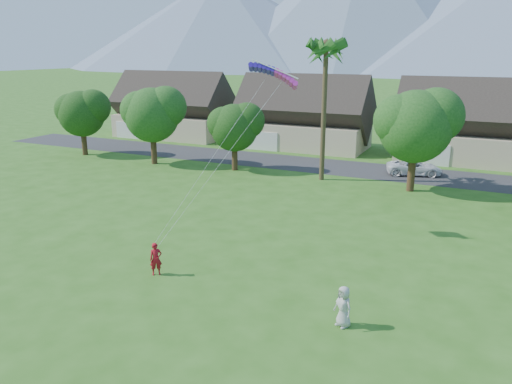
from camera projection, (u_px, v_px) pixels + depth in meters
The scene contains 10 objects.
ground at pixel (152, 342), 20.36m from camera, with size 500.00×500.00×0.00m, color #2D6019.
street at pixel (357, 169), 49.98m from camera, with size 90.00×7.00×0.01m, color #2D2D30.
kite_flyer at pixel (156, 259), 26.26m from camera, with size 0.65×0.42×1.77m, color maroon.
watcher at pixel (343, 307), 21.30m from camera, with size 0.91×0.59×1.85m, color #B0B0AC.
parked_car at pixel (414, 167), 47.56m from camera, with size 2.37×5.14×1.43m, color white.
mountain_ridge at pixel (501, 12), 234.63m from camera, with size 540.00×240.00×70.00m.
houses_row at pixel (383, 124), 56.67m from camera, with size 72.75×8.19×8.86m.
tree_row at pixel (331, 128), 43.81m from camera, with size 62.27×6.67×8.45m.
fan_palm at pixel (326, 46), 42.77m from camera, with size 3.00×3.00×13.80m.
parafoil_kite at pixel (275, 72), 30.23m from camera, with size 3.35×1.39×0.50m.
Camera 1 is at (11.44, -14.42, 11.47)m, focal length 35.00 mm.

